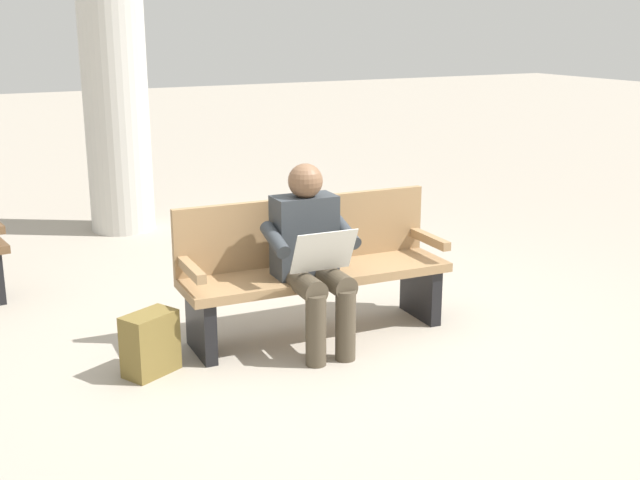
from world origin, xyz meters
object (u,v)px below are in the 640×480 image
object	(u,v)px
bench_near	(313,266)
person_seated	(312,252)
backpack	(149,344)
support_pillar	(114,73)

from	to	relation	value
bench_near	person_seated	bearing A→B (deg)	64.33
person_seated	backpack	world-z (taller)	person_seated
person_seated	support_pillar	size ratio (longest dim) A/B	0.38
bench_near	backpack	distance (m)	1.21
backpack	support_pillar	bearing A→B (deg)	-101.99
bench_near	person_seated	world-z (taller)	person_seated
bench_near	support_pillar	distance (m)	3.54
bench_near	support_pillar	world-z (taller)	support_pillar
bench_near	person_seated	size ratio (longest dim) A/B	1.55
person_seated	bench_near	bearing A→B (deg)	-115.67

